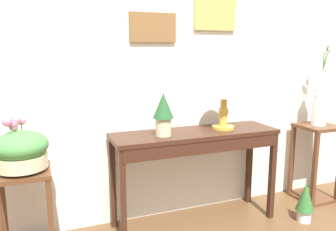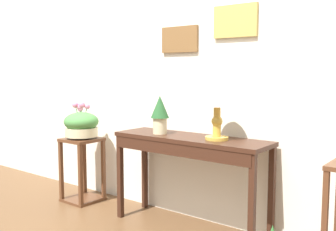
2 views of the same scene
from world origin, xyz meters
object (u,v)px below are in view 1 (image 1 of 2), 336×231
at_px(table_lamp, 224,88).
at_px(planter_bowl_wide_left, 21,149).
at_px(pedestal_stand_right, 315,162).
at_px(potted_plant_floor, 305,200).
at_px(flower_vase_tall_right, 320,99).
at_px(potted_plant_on_console, 163,112).
at_px(pedestal_stand_left, 27,216).
at_px(console_table, 196,145).

relative_size(table_lamp, planter_bowl_wide_left, 1.30).
bearing_deg(pedestal_stand_right, potted_plant_floor, -140.96).
relative_size(table_lamp, potted_plant_floor, 1.37).
xyz_separation_m(table_lamp, flower_vase_tall_right, (1.05, 0.00, -0.15)).
bearing_deg(pedestal_stand_right, table_lamp, -179.69).
distance_m(potted_plant_on_console, flower_vase_tall_right, 1.60).
height_order(table_lamp, pedestal_stand_left, table_lamp).
height_order(table_lamp, pedestal_stand_right, table_lamp).
relative_size(pedestal_stand_right, potted_plant_floor, 2.11).
distance_m(console_table, table_lamp, 0.52).
bearing_deg(potted_plant_floor, flower_vase_tall_right, 38.98).
distance_m(table_lamp, flower_vase_tall_right, 1.06).
xyz_separation_m(console_table, potted_plant_floor, (0.88, -0.31, -0.50)).
distance_m(pedestal_stand_left, potted_plant_floor, 2.21).
bearing_deg(potted_plant_on_console, table_lamp, 4.16).
height_order(potted_plant_on_console, potted_plant_floor, potted_plant_on_console).
distance_m(table_lamp, potted_plant_on_console, 0.57).
bearing_deg(planter_bowl_wide_left, pedestal_stand_right, 1.66).
xyz_separation_m(planter_bowl_wide_left, pedestal_stand_right, (2.61, 0.08, -0.43)).
distance_m(table_lamp, pedestal_stand_right, 1.30).
bearing_deg(pedestal_stand_right, flower_vase_tall_right, -81.57).
bearing_deg(potted_plant_floor, table_lamp, 151.83).
bearing_deg(potted_plant_floor, pedestal_stand_left, 173.10).
bearing_deg(potted_plant_on_console, flower_vase_tall_right, 1.61).
bearing_deg(pedestal_stand_right, planter_bowl_wide_left, -178.34).
bearing_deg(potted_plant_floor, potted_plant_on_console, 165.90).
height_order(table_lamp, potted_plant_on_console, table_lamp).
bearing_deg(pedestal_stand_right, console_table, -178.69).
height_order(pedestal_stand_left, pedestal_stand_right, pedestal_stand_right).
bearing_deg(pedestal_stand_left, flower_vase_tall_right, 1.66).
relative_size(console_table, potted_plant_on_console, 4.12).
bearing_deg(console_table, potted_plant_on_console, -176.92).
relative_size(table_lamp, pedestal_stand_right, 0.65).
height_order(pedestal_stand_left, planter_bowl_wide_left, planter_bowl_wide_left).
distance_m(pedestal_stand_left, planter_bowl_wide_left, 0.48).
height_order(table_lamp, planter_bowl_wide_left, table_lamp).
distance_m(planter_bowl_wide_left, potted_plant_floor, 2.29).
xyz_separation_m(flower_vase_tall_right, potted_plant_floor, (-0.42, -0.34, -0.80)).
relative_size(planter_bowl_wide_left, potted_plant_floor, 1.05).
relative_size(console_table, pedestal_stand_right, 1.85).
xyz_separation_m(pedestal_stand_right, potted_plant_floor, (-0.42, -0.34, -0.18)).
bearing_deg(pedestal_stand_left, planter_bowl_wide_left, 143.58).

